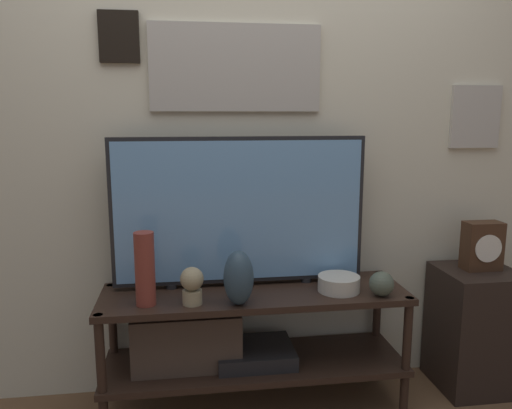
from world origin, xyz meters
name	(u,v)px	position (x,y,z in m)	size (l,w,h in m)	color
wall_back	(247,119)	(0.00, 0.51, 1.36)	(6.40, 0.08, 2.70)	beige
media_console	(229,336)	(-0.12, 0.25, 0.36)	(1.40, 0.42, 0.58)	black
television	(240,211)	(-0.06, 0.34, 0.94)	(1.18, 0.05, 0.70)	black
vase_wide_bowl	(339,283)	(0.38, 0.20, 0.61)	(0.19, 0.19, 0.07)	beige
vase_tall_ceramic	(145,269)	(-0.48, 0.15, 0.73)	(0.09, 0.09, 0.32)	brown
vase_urn_stoneware	(239,278)	(-0.09, 0.10, 0.69)	(0.13, 0.15, 0.24)	#2D4251
vase_round_glass	(382,284)	(0.55, 0.11, 0.63)	(0.11, 0.11, 0.11)	#4C5647
decorative_bust	(192,284)	(-0.29, 0.13, 0.66)	(0.10, 0.10, 0.16)	tan
side_table	(474,328)	(1.13, 0.28, 0.31)	(0.37, 0.37, 0.62)	black
mantel_clock	(482,246)	(1.14, 0.29, 0.74)	(0.18, 0.11, 0.24)	#422819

